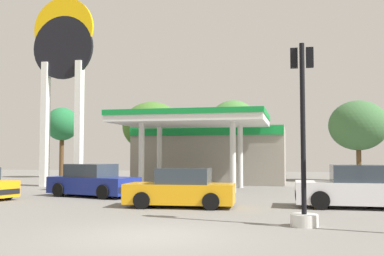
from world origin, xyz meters
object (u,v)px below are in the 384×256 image
object	(u,v)px
car_1	(181,189)
tree_2	(233,129)
traffic_signal_1	(303,165)
tree_1	(152,127)
car_2	(357,188)
tree_3	(358,126)
station_pole_sign	(63,65)
car_3	(93,182)
tree_0	(62,125)

from	to	relation	value
car_1	tree_2	distance (m)	19.15
traffic_signal_1	tree_1	size ratio (longest dim) A/B	0.82
car_2	tree_3	distance (m)	18.50
station_pole_sign	tree_1	size ratio (longest dim) A/B	1.94
station_pole_sign	tree_3	xyz separation A→B (m)	(19.18, 9.68, -3.53)
car_3	tree_0	xyz separation A→B (m)	(-10.48, 16.30, 3.96)
traffic_signal_1	tree_0	size ratio (longest dim) A/B	0.84
car_2	traffic_signal_1	distance (m)	5.48
car_1	tree_0	xyz separation A→B (m)	(-15.65, 19.69, 3.99)
tree_2	tree_3	distance (m)	9.42
car_1	tree_3	world-z (taller)	tree_3
tree_0	tree_1	bearing A→B (deg)	-9.68
tree_0	tree_3	world-z (taller)	tree_0
tree_1	car_3	bearing A→B (deg)	-83.35
car_3	traffic_signal_1	bearing A→B (deg)	-36.76
station_pole_sign	car_1	distance (m)	15.57
car_3	tree_0	distance (m)	19.78
traffic_signal_1	tree_0	distance (m)	31.10
tree_3	station_pole_sign	bearing A→B (deg)	-153.22
station_pole_sign	car_3	bearing A→B (deg)	-50.73
station_pole_sign	tree_2	world-z (taller)	station_pole_sign
tree_3	traffic_signal_1	bearing A→B (deg)	-101.21
car_3	tree_2	world-z (taller)	tree_2
car_1	traffic_signal_1	size ratio (longest dim) A/B	0.82
car_3	tree_0	bearing A→B (deg)	122.75
car_3	tree_1	bearing A→B (deg)	96.65
car_2	tree_0	bearing A→B (deg)	140.16
station_pole_sign	car_2	xyz separation A→B (m)	(16.70, -8.32, -7.00)
traffic_signal_1	tree_0	xyz separation A→B (m)	(-20.14, 23.52, 2.96)
car_2	traffic_signal_1	world-z (taller)	traffic_signal_1
tree_0	tree_2	world-z (taller)	tree_2
car_2	tree_1	bearing A→B (deg)	128.30
car_1	traffic_signal_1	bearing A→B (deg)	-40.43
traffic_signal_1	tree_2	bearing A→B (deg)	102.12
station_pole_sign	tree_2	bearing A→B (deg)	43.84
car_2	tree_2	bearing A→B (deg)	111.42
car_1	tree_1	distance (m)	19.79
tree_2	station_pole_sign	bearing A→B (deg)	-136.16
car_2	tree_1	world-z (taller)	tree_1
car_2	car_1	bearing A→B (deg)	-170.03
tree_3	car_1	bearing A→B (deg)	-115.27
station_pole_sign	car_1	world-z (taller)	station_pole_sign
station_pole_sign	car_3	size ratio (longest dim) A/B	2.60
car_1	tree_2	world-z (taller)	tree_2
car_3	traffic_signal_1	size ratio (longest dim) A/B	0.91
tree_0	tree_1	distance (m)	8.89
tree_1	traffic_signal_1	bearing A→B (deg)	-62.66
traffic_signal_1	tree_2	distance (m)	23.31
traffic_signal_1	tree_3	xyz separation A→B (m)	(4.55, 22.97, 2.50)
station_pole_sign	car_2	world-z (taller)	station_pole_sign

